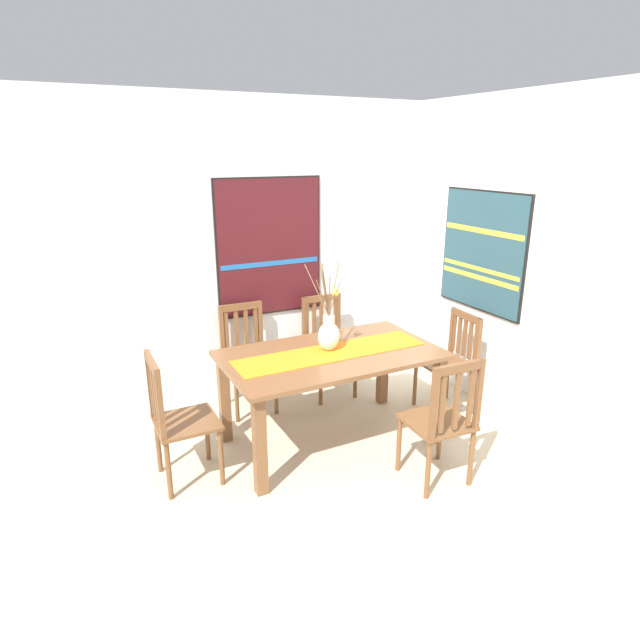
{
  "coord_description": "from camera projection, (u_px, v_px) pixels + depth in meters",
  "views": [
    {
      "loc": [
        -1.58,
        -2.65,
        2.26
      ],
      "look_at": [
        0.17,
        0.79,
        1.01
      ],
      "focal_mm": 29.75,
      "sensor_mm": 36.0,
      "label": 1
    }
  ],
  "objects": [
    {
      "name": "centerpiece_vase",
      "position": [
        329.0,
        332.0,
        4.08
      ],
      "size": [
        0.29,
        0.26,
        0.68
      ],
      "color": "silver",
      "rests_on": "dining_table"
    },
    {
      "name": "wall_back",
      "position": [
        249.0,
        254.0,
        4.79
      ],
      "size": [
        6.4,
        0.12,
        2.7
      ],
      "primitive_type": "cube",
      "color": "white",
      "rests_on": "ground_plane"
    },
    {
      "name": "painting_on_side_wall",
      "position": [
        483.0,
        252.0,
        4.66
      ],
      "size": [
        0.05,
        0.99,
        1.05
      ],
      "color": "black"
    },
    {
      "name": "painting_on_back_wall",
      "position": [
        269.0,
        247.0,
        4.79
      ],
      "size": [
        1.0,
        0.05,
        1.24
      ],
      "color": "black"
    },
    {
      "name": "dining_table",
      "position": [
        331.0,
        366.0,
        4.11
      ],
      "size": [
        1.66,
        0.94,
        0.76
      ],
      "color": "brown",
      "rests_on": "ground_plane"
    },
    {
      "name": "ground_plane",
      "position": [
        350.0,
        497.0,
        3.63
      ],
      "size": [
        6.4,
        6.4,
        0.03
      ],
      "primitive_type": "cube",
      "color": "beige"
    },
    {
      "name": "chair_1",
      "position": [
        327.0,
        343.0,
        5.04
      ],
      "size": [
        0.44,
        0.44,
        0.94
      ],
      "color": "brown",
      "rests_on": "ground_plane"
    },
    {
      "name": "wall_side",
      "position": [
        565.0,
        274.0,
        4.01
      ],
      "size": [
        0.12,
        6.4,
        2.7
      ],
      "primitive_type": "cube",
      "color": "white",
      "rests_on": "ground_plane"
    },
    {
      "name": "chair_2",
      "position": [
        442.0,
        420.0,
        3.63
      ],
      "size": [
        0.44,
        0.44,
        0.96
      ],
      "color": "brown",
      "rests_on": "ground_plane"
    },
    {
      "name": "chair_4",
      "position": [
        177.0,
        418.0,
        3.64
      ],
      "size": [
        0.42,
        0.42,
        0.96
      ],
      "color": "brown",
      "rests_on": "ground_plane"
    },
    {
      "name": "chair_0",
      "position": [
        451.0,
        359.0,
        4.7
      ],
      "size": [
        0.44,
        0.44,
        0.89
      ],
      "color": "brown",
      "rests_on": "ground_plane"
    },
    {
      "name": "chair_3",
      "position": [
        247.0,
        356.0,
        4.73
      ],
      "size": [
        0.43,
        0.43,
        0.95
      ],
      "color": "brown",
      "rests_on": "ground_plane"
    },
    {
      "name": "table_runner",
      "position": [
        331.0,
        352.0,
        4.07
      ],
      "size": [
        1.53,
        0.36,
        0.01
      ],
      "primitive_type": "cube",
      "color": "orange",
      "rests_on": "dining_table"
    }
  ]
}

